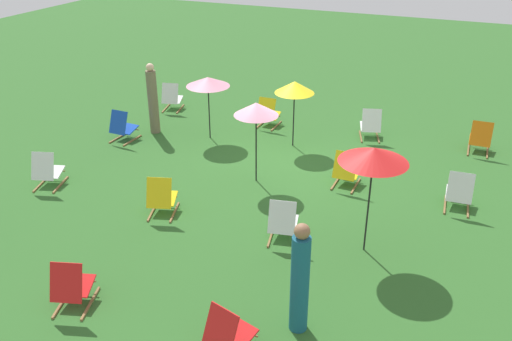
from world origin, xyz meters
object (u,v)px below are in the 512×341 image
at_px(deckchair_3, 162,198).
at_px(deckchair_11, 268,113).
at_px(deckchair_6, 459,192).
at_px(deckchair_10, 47,171).
at_px(deckchair_5, 371,125).
at_px(umbrella_3, 295,87).
at_px(deckchair_9, 72,286).
at_px(deckchair_7, 172,98).
at_px(deckchair_0, 228,335).
at_px(deckchair_1, 123,127).
at_px(person_1, 153,100).
at_px(umbrella_0, 208,82).
at_px(deckchair_4, 283,222).
at_px(deckchair_12, 480,139).
at_px(person_0, 300,280).
at_px(umbrella_1, 374,155).
at_px(deckchair_8, 346,171).
at_px(umbrella_2, 256,109).

xyz_separation_m(deckchair_3, deckchair_11, (-0.16, -5.16, 0.00)).
bearing_deg(deckchair_6, deckchair_10, 13.24).
height_order(deckchair_5, umbrella_3, umbrella_3).
distance_m(deckchair_3, deckchair_9, 2.87).
distance_m(deckchair_7, deckchair_9, 8.71).
xyz_separation_m(deckchair_0, deckchair_1, (5.70, -5.61, 0.00)).
xyz_separation_m(deckchair_9, person_1, (2.68, -6.44, 0.53)).
height_order(umbrella_0, umbrella_3, umbrella_3).
xyz_separation_m(deckchair_10, deckchair_11, (-3.05, -5.12, 0.00)).
xyz_separation_m(deckchair_1, deckchair_5, (-5.80, -2.63, 0.00)).
xyz_separation_m(deckchair_0, deckchair_4, (0.32, -2.93, 0.00)).
bearing_deg(deckchair_10, deckchair_9, 119.67).
relative_size(deckchair_12, person_0, 0.47).
xyz_separation_m(deckchair_9, umbrella_3, (-1.01, -7.04, 1.16)).
height_order(deckchair_1, deckchair_11, same).
xyz_separation_m(deckchair_9, deckchair_12, (-5.35, -8.42, 0.00)).
distance_m(umbrella_1, umbrella_3, 4.70).
height_order(deckchair_8, person_0, person_0).
height_order(deckchair_8, umbrella_2, umbrella_2).
distance_m(deckchair_10, umbrella_3, 5.95).
height_order(umbrella_2, umbrella_3, umbrella_2).
height_order(deckchair_9, umbrella_1, umbrella_1).
height_order(deckchair_7, umbrella_0, umbrella_0).
bearing_deg(person_1, umbrella_3, -39.60).
bearing_deg(person_1, umbrella_1, -75.65).
bearing_deg(person_1, deckchair_9, -116.23).
distance_m(deckchair_3, umbrella_1, 4.21).
xyz_separation_m(deckchair_6, person_0, (1.82, 4.47, 0.48)).
distance_m(deckchair_0, deckchair_8, 5.42).
bearing_deg(person_1, umbrella_0, -40.38).
relative_size(deckchair_7, umbrella_1, 0.43).
bearing_deg(deckchair_9, person_1, -85.38).
bearing_deg(person_0, deckchair_11, -6.22).
xyz_separation_m(deckchair_8, person_1, (5.47, -1.01, 0.53)).
xyz_separation_m(deckchair_1, person_1, (-0.43, -0.82, 0.53)).
height_order(deckchair_0, umbrella_1, umbrella_1).
xyz_separation_m(deckchair_10, person_0, (-6.38, 2.01, 0.48)).
bearing_deg(deckchair_1, deckchair_11, -140.08).
xyz_separation_m(deckchair_9, umbrella_1, (-3.71, -3.21, 1.48)).
relative_size(umbrella_3, person_1, 0.90).
height_order(deckchair_5, deckchair_9, same).
height_order(deckchair_3, deckchair_9, same).
height_order(deckchair_11, person_1, person_1).
bearing_deg(deckchair_10, deckchair_4, 163.23).
bearing_deg(person_1, deckchair_5, -30.12).
xyz_separation_m(umbrella_2, person_1, (3.59, -1.54, -0.77)).
relative_size(deckchair_10, person_1, 0.46).
bearing_deg(umbrella_2, deckchair_8, -164.33).
xyz_separation_m(deckchair_1, deckchair_11, (-3.05, -2.39, 0.00)).
relative_size(umbrella_2, umbrella_3, 1.08).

